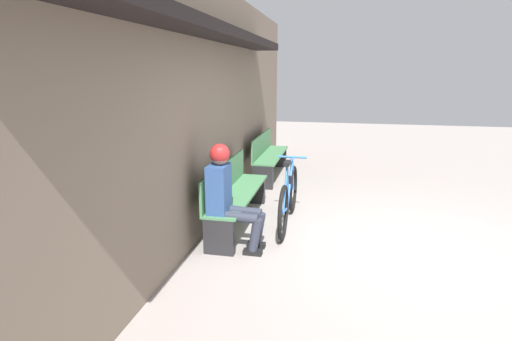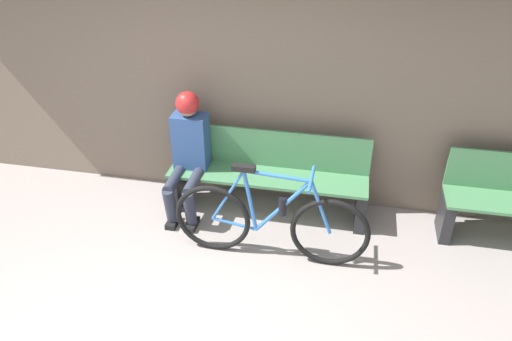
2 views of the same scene
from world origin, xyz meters
name	(u,v)px [view 2 (image 2 of 2)]	position (x,y,z in m)	size (l,w,h in m)	color
storefront_wall	(226,41)	(0.00, 2.33, 1.66)	(12.00, 0.56, 3.20)	#756656
park_bench_near	(268,176)	(0.48, 1.99, 0.42)	(1.99, 0.42, 0.86)	#477F51
bicycle	(270,223)	(0.63, 1.27, 0.38)	(1.75, 0.40, 0.94)	black
person_seated	(188,147)	(-0.30, 1.87, 0.72)	(0.34, 0.65, 1.27)	#2D3342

